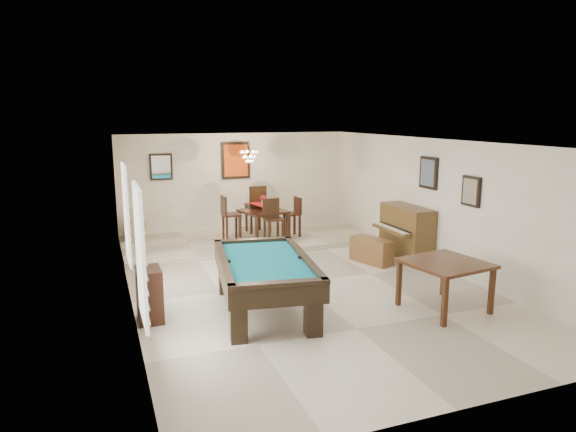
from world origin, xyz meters
TOP-DOWN VIEW (x-y plane):
  - ground_plane at (0.00, 0.00)m, footprint 6.00×9.00m
  - wall_back at (0.00, 4.50)m, footprint 6.00×0.04m
  - wall_front at (0.00, -4.50)m, footprint 6.00×0.04m
  - wall_left at (-3.00, 0.00)m, footprint 0.04×9.00m
  - wall_right at (3.00, 0.00)m, footprint 0.04×9.00m
  - ceiling at (0.00, 0.00)m, footprint 6.00×9.00m
  - dining_step at (0.00, 3.25)m, footprint 6.00×2.50m
  - window_left_front at (-2.97, -2.20)m, footprint 0.06×1.00m
  - window_left_rear at (-2.97, 0.60)m, footprint 0.06×1.00m
  - pool_table at (-1.05, -1.14)m, footprint 1.74×2.72m
  - square_table at (1.66, -2.06)m, footprint 1.31×1.31m
  - upright_piano at (2.59, 0.65)m, footprint 0.78×1.39m
  - piano_bench at (1.90, 0.67)m, footprint 0.64×1.00m
  - apothecary_chest at (-2.78, -0.86)m, footprint 0.36×0.54m
  - dining_table at (0.30, 3.10)m, footprint 1.16×1.16m
  - flower_vase at (0.30, 3.10)m, footprint 0.17×0.17m
  - dining_chair_south at (0.29, 2.31)m, footprint 0.40×0.40m
  - dining_chair_north at (0.31, 3.80)m, footprint 0.48×0.48m
  - dining_chair_west at (-0.49, 3.12)m, footprint 0.41×0.41m
  - dining_chair_east at (1.02, 3.05)m, footprint 0.39×0.39m
  - corner_bench at (-2.61, 4.01)m, footprint 0.47×0.58m
  - chandelier at (0.00, 3.20)m, footprint 0.44×0.44m
  - back_painting at (0.00, 4.46)m, footprint 0.75×0.06m
  - back_mirror at (-1.90, 4.46)m, footprint 0.55×0.06m
  - right_picture_upper at (2.96, 0.30)m, footprint 0.06×0.55m
  - right_picture_lower at (2.96, -1.00)m, footprint 0.06×0.45m

SIDE VIEW (x-z plane):
  - ground_plane at x=0.00m, z-range -0.02..0.00m
  - dining_step at x=0.00m, z-range 0.00..0.12m
  - piano_bench at x=1.90m, z-range 0.00..0.52m
  - corner_bench at x=-2.61m, z-range 0.12..0.62m
  - square_table at x=1.66m, z-range 0.00..0.79m
  - apothecary_chest at x=-2.78m, z-range 0.00..0.82m
  - pool_table at x=-1.05m, z-range 0.00..0.85m
  - dining_table at x=0.30m, z-range 0.12..0.93m
  - upright_piano at x=2.59m, z-range 0.00..1.16m
  - dining_chair_east at x=1.02m, z-range 0.12..1.08m
  - dining_chair_south at x=0.29m, z-range 0.12..1.19m
  - dining_chair_west at x=-0.49m, z-range 0.12..1.20m
  - dining_chair_north at x=0.31m, z-range 0.12..1.33m
  - flower_vase at x=0.30m, z-range 0.93..1.18m
  - wall_back at x=0.00m, z-range 0.00..2.60m
  - wall_front at x=0.00m, z-range 0.00..2.60m
  - wall_left at x=-3.00m, z-range 0.00..2.60m
  - wall_right at x=3.00m, z-range 0.00..2.60m
  - window_left_front at x=-2.97m, z-range 0.55..2.25m
  - window_left_rear at x=-2.97m, z-range 0.55..2.25m
  - right_picture_lower at x=2.96m, z-range 1.42..1.98m
  - back_mirror at x=-1.90m, z-range 1.48..2.12m
  - back_painting at x=0.00m, z-range 1.42..2.38m
  - right_picture_upper at x=2.96m, z-range 1.57..2.23m
  - chandelier at x=0.00m, z-range 1.90..2.50m
  - ceiling at x=0.00m, z-range 2.58..2.62m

